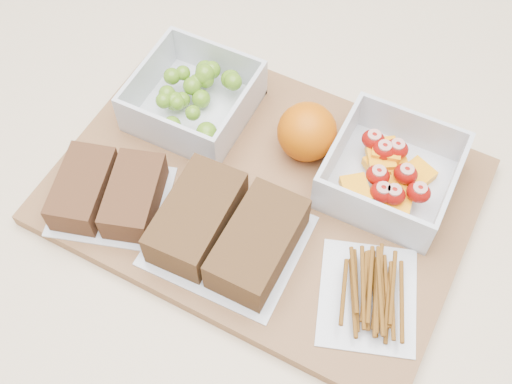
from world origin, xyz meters
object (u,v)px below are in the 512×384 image
grape_container (196,98)px  sandwich_bag_left (109,193)px  sandwich_bag_center (227,231)px  pretzel_bag (369,292)px  fruit_container (390,174)px  cutting_board (263,192)px  orange (307,132)px

grape_container → sandwich_bag_left: grape_container is taller
grape_container → sandwich_bag_center: grape_container is taller
grape_container → pretzel_bag: size_ratio=0.92×
fruit_container → sandwich_bag_left: size_ratio=0.89×
cutting_board → sandwich_bag_center: (-0.00, -0.07, 0.03)m
sandwich_bag_left → orange: bearing=44.7°
cutting_board → fruit_container: fruit_container is taller
cutting_board → sandwich_bag_left: 0.16m
orange → pretzel_bag: (0.12, -0.13, -0.02)m
grape_container → fruit_container: same height
pretzel_bag → sandwich_bag_left: bearing=-176.0°
grape_container → orange: (0.13, 0.01, 0.01)m
cutting_board → orange: bearing=74.4°
cutting_board → sandwich_bag_center: 0.08m
sandwich_bag_center → pretzel_bag: bearing=2.6°
orange → pretzel_bag: 0.18m
cutting_board → grape_container: (-0.11, 0.06, 0.03)m
sandwich_bag_left → pretzel_bag: (0.27, 0.02, -0.01)m
orange → sandwich_bag_center: size_ratio=0.43×
cutting_board → pretzel_bag: (0.14, -0.07, 0.02)m
orange → pretzel_bag: bearing=-46.6°
fruit_container → sandwich_bag_center: (-0.12, -0.13, 0.00)m
grape_container → sandwich_bag_center: bearing=-50.3°
orange → cutting_board: bearing=-106.8°
sandwich_bag_center → sandwich_bag_left: bearing=-174.3°
grape_container → pretzel_bag: bearing=-26.1°
fruit_container → pretzel_bag: bearing=-77.6°
fruit_container → sandwich_bag_center: fruit_container is taller
sandwich_bag_left → pretzel_bag: size_ratio=1.05×
sandwich_bag_center → pretzel_bag: (0.15, 0.01, -0.01)m
sandwich_bag_center → cutting_board: bearing=87.5°
grape_container → fruit_container: bearing=0.5°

